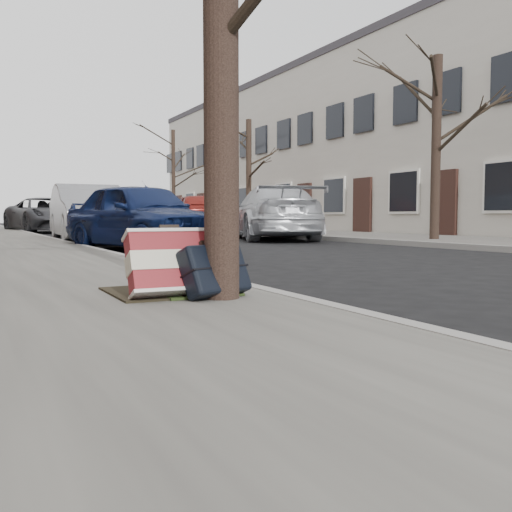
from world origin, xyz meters
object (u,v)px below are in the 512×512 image
car_near_front (141,216)px  suitcase_red (174,264)px  suitcase_navy (215,270)px  car_near_mid (89,213)px

car_near_front → suitcase_red: bearing=-118.9°
suitcase_red → suitcase_navy: size_ratio=1.24×
car_near_front → car_near_mid: car_near_mid is taller
car_near_front → suitcase_navy: bearing=-116.7°
suitcase_navy → car_near_mid: bearing=63.8°
suitcase_red → car_near_front: size_ratio=0.15×
suitcase_red → suitcase_navy: 0.29m
suitcase_red → car_near_front: bearing=77.5°
suitcase_red → suitcase_navy: bearing=-21.8°
suitcase_red → car_near_front: (1.84, 7.26, 0.33)m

